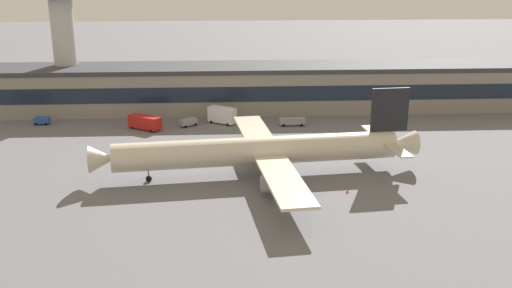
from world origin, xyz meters
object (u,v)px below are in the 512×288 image
at_px(control_tower, 63,28).
at_px(baggage_tug, 42,120).
at_px(fuel_truck, 145,122).
at_px(traffic_cone_0, 348,191).
at_px(catering_truck, 222,115).
at_px(airliner, 262,151).
at_px(follow_me_car, 189,122).
at_px(belt_loader, 292,121).

xyz_separation_m(control_tower, baggage_tug, (-2.98, -15.98, -21.10)).
relative_size(fuel_truck, traffic_cone_0, 12.37).
distance_m(catering_truck, baggage_tug, 44.79).
bearing_deg(fuel_truck, baggage_tug, 166.98).
height_order(airliner, control_tower, control_tower).
height_order(fuel_truck, follow_me_car, fuel_truck).
bearing_deg(control_tower, baggage_tug, -100.57).
distance_m(fuel_truck, catering_truck, 19.01).
bearing_deg(catering_truck, baggage_tug, 178.07).
bearing_deg(airliner, baggage_tug, 143.19).
xyz_separation_m(baggage_tug, traffic_cone_0, (66.88, -48.98, -0.74)).
relative_size(control_tower, fuel_truck, 4.20).
relative_size(belt_loader, catering_truck, 0.87).
bearing_deg(belt_loader, airliner, -105.68).
bearing_deg(follow_me_car, fuel_truck, -166.35).
distance_m(control_tower, catering_truck, 49.46).
height_order(belt_loader, traffic_cone_0, belt_loader).
bearing_deg(airliner, belt_loader, 74.32).
distance_m(catering_truck, follow_me_car, 8.55).
relative_size(control_tower, follow_me_car, 7.75).
distance_m(belt_loader, traffic_cone_0, 44.68).
distance_m(belt_loader, baggage_tug, 62.27).
bearing_deg(baggage_tug, follow_me_car, -5.62).
distance_m(control_tower, baggage_tug, 26.63).
relative_size(fuel_truck, baggage_tug, 2.32).
height_order(fuel_truck, baggage_tug, fuel_truck).
bearing_deg(traffic_cone_0, control_tower, 134.52).
bearing_deg(fuel_truck, control_tower, 136.59).
distance_m(airliner, fuel_truck, 42.25).
bearing_deg(fuel_truck, catering_truck, 13.94).
xyz_separation_m(control_tower, traffic_cone_0, (63.90, -64.97, -21.83)).
xyz_separation_m(catering_truck, baggage_tug, (-44.75, 1.51, -1.21)).
xyz_separation_m(fuel_truck, follow_me_car, (10.24, 2.49, -0.79)).
height_order(airliner, belt_loader, airliner).
bearing_deg(belt_loader, traffic_cone_0, -83.86).
height_order(fuel_truck, traffic_cone_0, fuel_truck).
bearing_deg(belt_loader, fuel_truck, -177.57).
bearing_deg(baggage_tug, fuel_truck, -13.02).
bearing_deg(follow_me_car, baggage_tug, 174.38).
distance_m(airliner, catering_truck, 38.54).
height_order(belt_loader, catering_truck, catering_truck).
xyz_separation_m(belt_loader, follow_me_car, (-25.55, 0.97, -0.06)).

